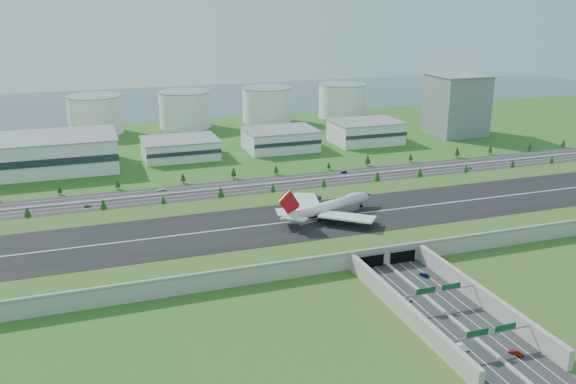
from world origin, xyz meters
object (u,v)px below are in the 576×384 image
object	(u,v)px
car_1	(462,347)
car_4	(88,206)
car_0	(408,298)
car_2	(424,275)
fuel_tank_a	(95,115)
car_3	(516,353)
car_7	(161,189)
boeing_747	(328,207)
car_5	(344,172)
car_6	(469,168)
office_tower	(456,105)

from	to	relation	value
car_1	car_4	xyz separation A→B (m)	(-125.67, 211.30, -0.08)
car_0	car_2	world-z (taller)	car_0
fuel_tank_a	car_4	distance (m)	225.56
car_3	car_7	world-z (taller)	car_7
boeing_747	car_5	xyz separation A→B (m)	(55.50, 103.18, -13.08)
car_0	car_7	xyz separation A→B (m)	(-78.45, 190.51, 0.10)
car_4	car_5	size ratio (longest dim) A/B	0.99
car_5	car_0	bearing A→B (deg)	-8.42
car_2	car_6	bearing A→B (deg)	-147.72
car_4	car_6	xyz separation A→B (m)	(274.66, -0.97, -0.01)
boeing_747	car_3	bearing A→B (deg)	-102.37
car_1	office_tower	bearing A→B (deg)	34.56
car_4	car_6	size ratio (longest dim) A/B	0.83
office_tower	car_3	world-z (taller)	office_tower
boeing_747	car_1	xyz separation A→B (m)	(0.47, -127.17, -12.99)
car_0	office_tower	bearing A→B (deg)	47.27
car_2	office_tower	bearing A→B (deg)	-143.06
car_3	car_4	size ratio (longest dim) A/B	1.29
fuel_tank_a	car_7	size ratio (longest dim) A/B	8.84
car_7	car_6	bearing A→B (deg)	88.63
fuel_tank_a	car_3	world-z (taller)	fuel_tank_a
fuel_tank_a	car_6	size ratio (longest dim) A/B	9.61
car_6	car_7	distance (m)	228.12
office_tower	car_5	xyz separation A→B (m)	(-153.80, -90.43, -26.66)
office_tower	car_6	world-z (taller)	office_tower
car_4	car_2	bearing A→B (deg)	-126.87
car_0	car_2	distance (m)	26.27
car_1	car_6	bearing A→B (deg)	32.31
office_tower	car_1	xyz separation A→B (m)	(-208.83, -320.78, -26.57)
boeing_747	car_3	distance (m)	138.66
office_tower	fuel_tank_a	distance (m)	340.18
car_3	car_1	bearing A→B (deg)	-49.07
car_1	car_2	xyz separation A→B (m)	(19.09, 58.34, -0.11)
car_6	car_3	bearing A→B (deg)	136.81
car_2	car_3	distance (m)	68.27
car_2	car_6	world-z (taller)	car_6
office_tower	car_1	world-z (taller)	office_tower
car_7	car_4	bearing A→B (deg)	-64.16
office_tower	boeing_747	bearing A→B (deg)	-137.23
office_tower	car_0	world-z (taller)	office_tower
fuel_tank_a	car_7	bearing A→B (deg)	-80.88
car_2	car_7	bearing A→B (deg)	-77.73
car_5	car_7	size ratio (longest dim) A/B	0.77
office_tower	car_7	distance (m)	302.07
car_0	car_6	size ratio (longest dim) A/B	0.81
car_7	office_tower	bearing A→B (deg)	111.17
car_1	car_5	distance (m)	236.83
office_tower	car_6	bearing A→B (deg)	-118.45
car_6	fuel_tank_a	bearing A→B (deg)	36.99
office_tower	car_2	xyz separation A→B (m)	(-189.74, -262.44, -26.68)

